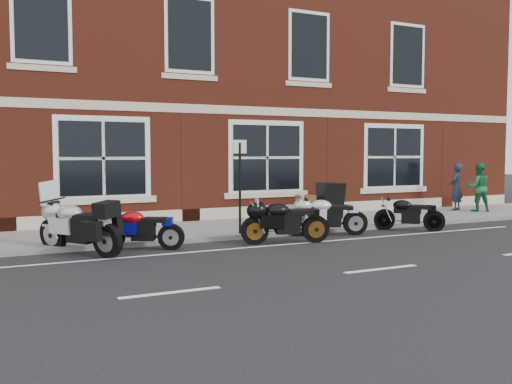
% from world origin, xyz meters
% --- Properties ---
extents(ground, '(80.00, 80.00, 0.00)m').
position_xyz_m(ground, '(0.00, 0.00, 0.00)').
color(ground, black).
rests_on(ground, ground).
extents(sidewalk, '(30.00, 3.00, 0.12)m').
position_xyz_m(sidewalk, '(0.00, 3.00, 0.06)').
color(sidewalk, slate).
rests_on(sidewalk, ground).
extents(kerb, '(30.00, 0.16, 0.12)m').
position_xyz_m(kerb, '(0.00, 1.42, 0.06)').
color(kerb, slate).
rests_on(kerb, ground).
extents(pub_building, '(24.00, 12.00, 12.00)m').
position_xyz_m(pub_building, '(0.00, 10.50, 6.00)').
color(pub_building, maroon).
rests_on(pub_building, ground).
extents(moto_touring_silver, '(1.39, 2.03, 1.53)m').
position_xyz_m(moto_touring_silver, '(-4.72, 1.06, 0.62)').
color(moto_touring_silver, black).
rests_on(moto_touring_silver, ground).
extents(moto_sport_red, '(1.71, 1.06, 0.86)m').
position_xyz_m(moto_sport_red, '(-3.42, 1.02, 0.49)').
color(moto_sport_red, black).
rests_on(moto_sport_red, ground).
extents(moto_sport_black, '(2.09, 0.66, 0.96)m').
position_xyz_m(moto_sport_black, '(-0.19, 0.38, 0.55)').
color(moto_sport_black, black).
rests_on(moto_sport_black, ground).
extents(moto_sport_silver, '(1.99, 0.83, 0.93)m').
position_xyz_m(moto_sport_silver, '(1.41, 1.01, 0.54)').
color(moto_sport_silver, black).
rests_on(moto_sport_silver, ground).
extents(moto_naked_black, '(1.47, 1.36, 0.85)m').
position_xyz_m(moto_naked_black, '(3.92, 0.80, 0.49)').
color(moto_naked_black, black).
rests_on(moto_naked_black, ground).
extents(pedestrian_left, '(0.70, 0.61, 1.63)m').
position_xyz_m(pedestrian_left, '(8.34, 3.41, 0.93)').
color(pedestrian_left, '#1C2533').
rests_on(pedestrian_left, sidewalk).
extents(pedestrian_right, '(1.00, 0.92, 1.65)m').
position_xyz_m(pedestrian_right, '(8.73, 2.81, 0.95)').
color(pedestrian_right, '#1C6237').
rests_on(pedestrian_right, sidewalk).
extents(a_board_sign, '(0.72, 0.54, 1.10)m').
position_xyz_m(a_board_sign, '(3.00, 3.19, 0.67)').
color(a_board_sign, black).
rests_on(a_board_sign, sidewalk).
extents(barrel_planter, '(0.67, 0.67, 0.75)m').
position_xyz_m(barrel_planter, '(2.07, 3.13, 0.49)').
color(barrel_planter, '#4E2A14').
rests_on(barrel_planter, sidewalk).
extents(parking_sign, '(0.31, 0.15, 2.32)m').
position_xyz_m(parking_sign, '(-0.77, 1.55, 1.46)').
color(parking_sign, black).
rests_on(parking_sign, sidewalk).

